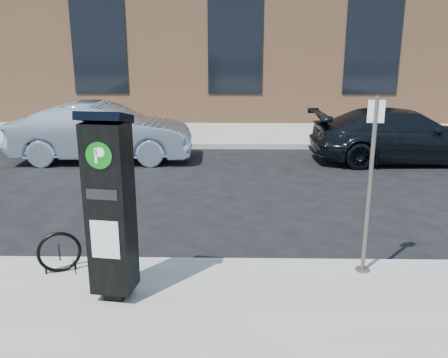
{
  "coord_description": "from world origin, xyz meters",
  "views": [
    {
      "loc": [
        -0.07,
        -5.99,
        2.99
      ],
      "look_at": [
        -0.19,
        0.5,
        1.16
      ],
      "focal_mm": 38.0,
      "sensor_mm": 36.0,
      "label": 1
    }
  ],
  "objects_px": {
    "parking_kiosk": "(110,205)",
    "car_silver": "(102,132)",
    "car_dark": "(403,136)",
    "bike_rack": "(59,252)",
    "sign_pole": "(369,188)"
  },
  "relations": [
    {
      "from": "parking_kiosk",
      "to": "car_silver",
      "type": "xyz_separation_m",
      "value": [
        -2.11,
        7.43,
        -0.5
      ]
    },
    {
      "from": "car_silver",
      "to": "car_dark",
      "type": "height_order",
      "value": "car_silver"
    },
    {
      "from": "car_silver",
      "to": "car_dark",
      "type": "relative_size",
      "value": 0.97
    },
    {
      "from": "parking_kiosk",
      "to": "bike_rack",
      "type": "distance_m",
      "value": 1.37
    },
    {
      "from": "car_silver",
      "to": "car_dark",
      "type": "bearing_deg",
      "value": -92.09
    },
    {
      "from": "parking_kiosk",
      "to": "bike_rack",
      "type": "xyz_separation_m",
      "value": [
        -0.87,
        0.62,
        -0.86
      ]
    },
    {
      "from": "bike_rack",
      "to": "car_dark",
      "type": "height_order",
      "value": "car_dark"
    },
    {
      "from": "car_dark",
      "to": "sign_pole",
      "type": "bearing_deg",
      "value": 155.59
    },
    {
      "from": "parking_kiosk",
      "to": "car_silver",
      "type": "height_order",
      "value": "parking_kiosk"
    },
    {
      "from": "parking_kiosk",
      "to": "sign_pole",
      "type": "distance_m",
      "value": 3.15
    },
    {
      "from": "sign_pole",
      "to": "car_dark",
      "type": "bearing_deg",
      "value": 73.96
    },
    {
      "from": "parking_kiosk",
      "to": "car_dark",
      "type": "relative_size",
      "value": 0.45
    },
    {
      "from": "parking_kiosk",
      "to": "car_dark",
      "type": "xyz_separation_m",
      "value": [
        5.86,
        7.48,
        -0.58
      ]
    },
    {
      "from": "parking_kiosk",
      "to": "bike_rack",
      "type": "relative_size",
      "value": 3.97
    },
    {
      "from": "car_silver",
      "to": "car_dark",
      "type": "distance_m",
      "value": 7.98
    }
  ]
}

